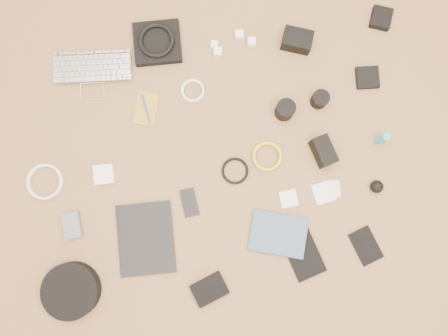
{
  "coord_description": "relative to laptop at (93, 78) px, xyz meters",
  "views": [
    {
      "loc": [
        0.0,
        -0.2,
        1.67
      ],
      "look_at": [
        0.02,
        -0.03,
        0.02
      ],
      "focal_mm": 35.0,
      "sensor_mm": 36.0,
      "label": 1
    }
  ],
  "objects": [
    {
      "name": "room_shell",
      "position": [
        0.45,
        -0.38,
        1.24
      ],
      "size": [
        4.04,
        4.04,
        2.58
      ],
      "color": "olive",
      "rests_on": "ground"
    },
    {
      "name": "laptop",
      "position": [
        0.0,
        0.0,
        0.0
      ],
      "size": [
        0.32,
        0.23,
        0.02
      ],
      "primitive_type": "imported",
      "rotation": [
        0.0,
        0.0,
        -0.06
      ],
      "color": "#B7B7BC",
      "rests_on": "ground"
    },
    {
      "name": "headphone_pouch",
      "position": [
        0.26,
        0.11,
        0.0
      ],
      "size": [
        0.18,
        0.17,
        0.03
      ],
      "primitive_type": "cube",
      "rotation": [
        0.0,
        0.0,
        -0.01
      ],
      "color": "black",
      "rests_on": "ground"
    },
    {
      "name": "headphones",
      "position": [
        0.26,
        0.11,
        0.03
      ],
      "size": [
        0.18,
        0.18,
        0.02
      ],
      "primitive_type": "torus",
      "rotation": [
        0.0,
        0.0,
        0.31
      ],
      "color": "black",
      "rests_on": "headphone_pouch"
    },
    {
      "name": "charger_a",
      "position": [
        0.49,
        0.08,
        0.0
      ],
      "size": [
        0.04,
        0.04,
        0.03
      ],
      "primitive_type": "cube",
      "rotation": [
        0.0,
        0.0,
        -0.29
      ],
      "color": "white",
      "rests_on": "ground"
    },
    {
      "name": "charger_b",
      "position": [
        0.59,
        0.11,
        0.0
      ],
      "size": [
        0.03,
        0.03,
        0.03
      ],
      "primitive_type": "cube",
      "rotation": [
        0.0,
        0.0,
        -0.0
      ],
      "color": "white",
      "rests_on": "ground"
    },
    {
      "name": "charger_c",
      "position": [
        0.63,
        0.07,
        0.0
      ],
      "size": [
        0.03,
        0.03,
        0.03
      ],
      "primitive_type": "cube",
      "rotation": [
        0.0,
        0.0,
        -0.08
      ],
      "color": "white",
      "rests_on": "ground"
    },
    {
      "name": "charger_d",
      "position": [
        0.5,
        0.05,
        0.0
      ],
      "size": [
        0.04,
        0.04,
        0.03
      ],
      "primitive_type": "cube",
      "rotation": [
        0.0,
        0.0,
        -0.21
      ],
      "color": "white",
      "rests_on": "ground"
    },
    {
      "name": "dslr_camera",
      "position": [
        0.81,
        0.06,
        0.02
      ],
      "size": [
        0.13,
        0.11,
        0.07
      ],
      "primitive_type": "cube",
      "rotation": [
        0.0,
        0.0,
        -0.34
      ],
      "color": "black",
      "rests_on": "ground"
    },
    {
      "name": "lens_pouch",
      "position": [
        1.15,
        0.12,
        0.0
      ],
      "size": [
        0.1,
        0.11,
        0.03
      ],
      "primitive_type": "cube",
      "rotation": [
        0.0,
        0.0,
        -0.35
      ],
      "color": "black",
      "rests_on": "ground"
    },
    {
      "name": "notebook_olive",
      "position": [
        0.19,
        -0.14,
        -0.01
      ],
      "size": [
        0.12,
        0.15,
        0.01
      ],
      "primitive_type": "cube",
      "rotation": [
        0.0,
        0.0,
        -0.27
      ],
      "color": "olive",
      "rests_on": "ground"
    },
    {
      "name": "pen_blue",
      "position": [
        0.19,
        -0.14,
        -0.0
      ],
      "size": [
        0.03,
        0.12,
        0.01
      ],
      "primitive_type": "cylinder",
      "rotation": [
        1.57,
        0.0,
        0.17
      ],
      "color": "#1642B3",
      "rests_on": "notebook_olive"
    },
    {
      "name": "cable_white_a",
      "position": [
        0.38,
        -0.09,
        -0.01
      ],
      "size": [
        0.12,
        0.12,
        0.01
      ],
      "primitive_type": "torus",
      "rotation": [
        0.0,
        0.0,
        -0.29
      ],
      "color": "white",
      "rests_on": "ground"
    },
    {
      "name": "lens_a",
      "position": [
        0.73,
        -0.22,
        0.03
      ],
      "size": [
        0.07,
        0.07,
        0.08
      ],
      "primitive_type": "cylinder",
      "rotation": [
        0.0,
        0.0,
        0.02
      ],
      "color": "black",
      "rests_on": "ground"
    },
    {
      "name": "lens_b",
      "position": [
        0.87,
        -0.19,
        0.02
      ],
      "size": [
        0.07,
        0.07,
        0.06
      ],
      "primitive_type": "cylinder",
      "rotation": [
        0.0,
        0.0,
        0.02
      ],
      "color": "black",
      "rests_on": "ground"
    },
    {
      "name": "card_reader",
      "position": [
        1.07,
        -0.12,
        -0.0
      ],
      "size": [
        0.09,
        0.09,
        0.02
      ],
      "primitive_type": "cube",
      "rotation": [
        0.0,
        0.0,
        -0.05
      ],
      "color": "black",
      "rests_on": "ground"
    },
    {
      "name": "power_brick",
      "position": [
        0.01,
        -0.38,
        0.0
      ],
      "size": [
        0.07,
        0.07,
        0.03
      ],
      "primitive_type": "cube",
      "rotation": [
        0.0,
        0.0,
        -0.0
      ],
      "color": "white",
      "rests_on": "ground"
    },
    {
      "name": "cable_white_b",
      "position": [
        -0.21,
        -0.38,
        -0.01
      ],
      "size": [
        0.15,
        0.15,
        0.01
      ],
      "primitive_type": "torus",
      "rotation": [
        0.0,
        0.0,
        0.09
      ],
      "color": "white",
      "rests_on": "ground"
    },
    {
      "name": "cable_black",
      "position": [
        0.51,
        -0.42,
        -0.01
      ],
      "size": [
        0.12,
        0.12,
        0.01
      ],
      "primitive_type": "torus",
      "rotation": [
        0.0,
        0.0,
        -0.21
      ],
      "color": "black",
      "rests_on": "ground"
    },
    {
      "name": "cable_yellow",
      "position": [
        0.64,
        -0.38,
        -0.01
      ],
      "size": [
        0.13,
        0.13,
        0.01
      ],
      "primitive_type": "torus",
      "rotation": [
        0.0,
        0.0,
        -0.18
      ],
      "color": "gold",
      "rests_on": "ground"
    },
    {
      "name": "flash",
      "position": [
        0.85,
        -0.39,
        0.03
      ],
      "size": [
        0.09,
        0.13,
        0.08
      ],
      "primitive_type": "cube",
      "rotation": [
        0.0,
        0.0,
        0.29
      ],
      "color": "black",
      "rests_on": "ground"
    },
    {
      "name": "lens_cleaner",
      "position": [
        1.07,
        -0.37,
        0.04
      ],
      "size": [
        0.03,
        0.03,
        0.1
      ],
      "primitive_type": "cylinder",
      "rotation": [
        0.0,
        0.0,
        -0.29
      ],
      "color": "#1BA3B5",
      "rests_on": "ground"
    },
    {
      "name": "battery_charger",
      "position": [
        -0.12,
        -0.56,
        0.0
      ],
      "size": [
        0.07,
        0.1,
        0.03
      ],
      "primitive_type": "cube",
      "rotation": [
        0.0,
        0.0,
        0.09
      ],
      "color": "#5E5E63",
      "rests_on": "ground"
    },
    {
      "name": "tablet",
      "position": [
        0.15,
        -0.64,
        -0.01
      ],
      "size": [
        0.21,
        0.27,
        0.01
      ],
      "primitive_type": "cube",
      "rotation": [
        0.0,
        0.0,
        -0.01
      ],
      "color": "black",
      "rests_on": "ground"
    },
    {
      "name": "phone",
      "position": [
        0.32,
        -0.52,
        -0.01
      ],
      "size": [
        0.07,
        0.11,
        0.01
      ],
      "primitive_type": "cube",
      "rotation": [
        0.0,
        0.0,
        0.11
      ],
      "color": "black",
      "rests_on": "ground"
    },
    {
      "name": "filter_case_left",
      "position": [
        0.7,
        -0.55,
        -0.01
      ],
      "size": [
        0.07,
        0.07,
        0.01
      ],
      "primitive_type": "cube",
      "rotation": [
        0.0,
        0.0,
        0.1
      ],
      "color": "silver",
      "rests_on": "ground"
    },
    {
      "name": "filter_case_mid",
      "position": [
        0.84,
        -0.54,
        -0.01
      ],
      "size": [
        0.09,
        0.09,
        0.01
      ],
      "primitive_type": "cube",
      "rotation": [
        0.0,
        0.0,
        0.17
      ],
      "color": "silver",
      "rests_on": "ground"
    },
    {
      "name": "filter_case_right",
      "position": [
        0.87,
        -0.53,
        -0.01
      ],
      "size": [
        0.07,
        0.07,
        0.01
      ],
      "primitive_type": "cube",
      "rotation": [
        0.0,
        0.0,
        -0.03
      ],
      "color": "silver",
      "rests_on": "ground"
    },
    {
      "name": "air_blower",
      "position": [
        1.04,
        -0.54,
        0.01
      ],
      "size": [
        0.06,
        0.06,
        0.05
      ],
      "primitive_type": "sphere",
      "rotation": [
        0.0,
        0.0,
        0.15
      ],
      "color": "black",
      "rests_on": "ground"
    },
    {
      "name": "headphone_case",
      "position": [
        -0.14,
        -0.8,
        0.02
      ],
      "size": [
        0.28,
        0.28,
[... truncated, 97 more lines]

